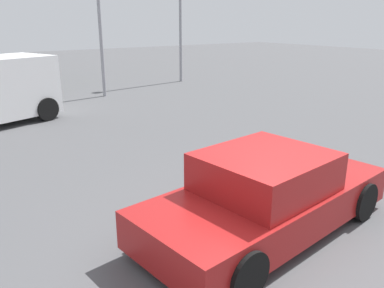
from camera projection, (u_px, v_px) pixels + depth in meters
ground_plane at (265, 238)px, 5.92m from camera, size 80.00×80.00×0.00m
sedan_foreground at (267, 196)px, 5.98m from camera, size 4.48×2.23×1.29m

